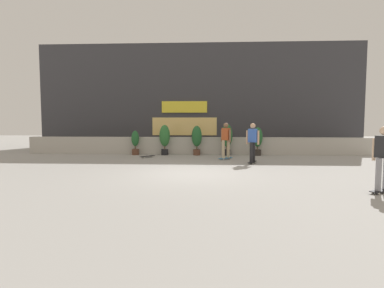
# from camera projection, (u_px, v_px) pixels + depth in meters

# --- Properties ---
(ground_plane) EXTENTS (48.00, 48.00, 0.00)m
(ground_plane) POSITION_uv_depth(u_px,v_px,m) (190.00, 173.00, 11.08)
(ground_plane) COLOR #9E9B96
(planter_wall) EXTENTS (18.00, 0.40, 0.90)m
(planter_wall) POSITION_uv_depth(u_px,v_px,m) (197.00, 146.00, 17.02)
(planter_wall) COLOR #B2ADA3
(planter_wall) RESTS_ON ground
(building_backdrop) EXTENTS (20.00, 2.08, 6.50)m
(building_backdrop) POSITION_uv_depth(u_px,v_px,m) (199.00, 97.00, 20.78)
(building_backdrop) COLOR #38383D
(building_backdrop) RESTS_ON ground
(potted_plant_0) EXTENTS (0.39, 0.39, 1.26)m
(potted_plant_0) POSITION_uv_depth(u_px,v_px,m) (135.00, 142.00, 16.72)
(potted_plant_0) COLOR brown
(potted_plant_0) RESTS_ON ground
(potted_plant_1) EXTENTS (0.54, 0.54, 1.56)m
(potted_plant_1) POSITION_uv_depth(u_px,v_px,m) (165.00, 137.00, 16.62)
(potted_plant_1) COLOR black
(potted_plant_1) RESTS_ON ground
(potted_plant_2) EXTENTS (0.52, 0.52, 1.51)m
(potted_plant_2) POSITION_uv_depth(u_px,v_px,m) (197.00, 138.00, 16.53)
(potted_plant_2) COLOR brown
(potted_plant_2) RESTS_ON ground
(potted_plant_3) EXTENTS (0.57, 0.57, 1.62)m
(potted_plant_3) POSITION_uv_depth(u_px,v_px,m) (227.00, 137.00, 16.45)
(potted_plant_3) COLOR black
(potted_plant_3) RESTS_ON ground
(potted_plant_4) EXTENTS (0.49, 0.49, 1.45)m
(potted_plant_4) POSITION_uv_depth(u_px,v_px,m) (258.00, 139.00, 16.37)
(potted_plant_4) COLOR #2D2823
(potted_plant_4) RESTS_ON ground
(skater_far_left) EXTENTS (0.68, 0.73, 1.70)m
(skater_far_left) POSITION_uv_depth(u_px,v_px,m) (226.00, 139.00, 14.79)
(skater_far_left) COLOR #266699
(skater_far_left) RESTS_ON ground
(skater_by_wall_right) EXTENTS (0.77, 0.62, 1.70)m
(skater_by_wall_right) POSITION_uv_depth(u_px,v_px,m) (383.00, 156.00, 8.12)
(skater_by_wall_right) COLOR black
(skater_by_wall_right) RESTS_ON ground
(skater_mid_plaza) EXTENTS (0.53, 0.82, 1.70)m
(skater_mid_plaza) POSITION_uv_depth(u_px,v_px,m) (253.00, 141.00, 13.49)
(skater_mid_plaza) COLOR black
(skater_mid_plaza) RESTS_ON ground
(skateboard_near_camera) EXTENTS (0.67, 0.74, 0.08)m
(skateboard_near_camera) POSITION_uv_depth(u_px,v_px,m) (147.00, 156.00, 15.61)
(skateboard_near_camera) COLOR black
(skateboard_near_camera) RESTS_ON ground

